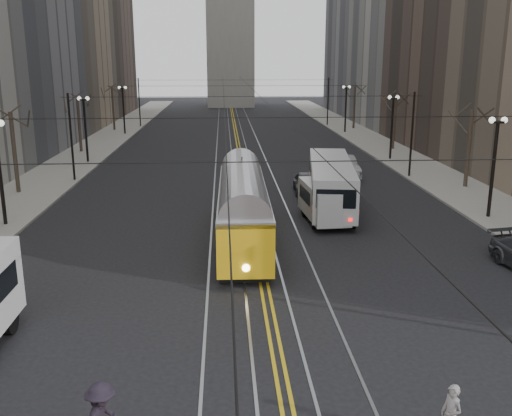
{
  "coord_description": "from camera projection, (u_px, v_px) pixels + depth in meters",
  "views": [
    {
      "loc": [
        -1.58,
        -13.04,
        8.95
      ],
      "look_at": [
        -0.28,
        9.75,
        3.0
      ],
      "focal_mm": 40.0,
      "sensor_mm": 36.0,
      "label": 1
    }
  ],
  "objects": [
    {
      "name": "ground",
      "position": [
        288.0,
        412.0,
        14.95
      ],
      "size": [
        260.0,
        260.0,
        0.0
      ],
      "primitive_type": "plane",
      "color": "black",
      "rests_on": "ground"
    },
    {
      "name": "sidewalk_left",
      "position": [
        91.0,
        150.0,
        57.57
      ],
      "size": [
        5.0,
        140.0,
        0.15
      ],
      "primitive_type": "cube",
      "color": "gray",
      "rests_on": "ground"
    },
    {
      "name": "sidewalk_right",
      "position": [
        383.0,
        148.0,
        59.23
      ],
      "size": [
        5.0,
        140.0,
        0.15
      ],
      "primitive_type": "cube",
      "color": "gray",
      "rests_on": "ground"
    },
    {
      "name": "streetcar_rails",
      "position": [
        239.0,
        150.0,
        58.42
      ],
      "size": [
        4.8,
        130.0,
        0.02
      ],
      "primitive_type": "cube",
      "color": "gray",
      "rests_on": "ground"
    },
    {
      "name": "centre_lines",
      "position": [
        239.0,
        150.0,
        58.42
      ],
      "size": [
        0.42,
        130.0,
        0.01
      ],
      "primitive_type": "cube",
      "color": "gold",
      "rests_on": "ground"
    },
    {
      "name": "lamp_posts",
      "position": [
        245.0,
        146.0,
        42.01
      ],
      "size": [
        27.6,
        57.2,
        5.6
      ],
      "color": "black",
      "rests_on": "ground"
    },
    {
      "name": "street_trees",
      "position": [
        242.0,
        135.0,
        48.29
      ],
      "size": [
        31.68,
        53.28,
        5.6
      ],
      "color": "#382D23",
      "rests_on": "ground"
    },
    {
      "name": "trolley_wires",
      "position": [
        242.0,
        124.0,
        47.65
      ],
      "size": [
        25.96,
        120.0,
        6.6
      ],
      "color": "black",
      "rests_on": "ground"
    },
    {
      "name": "streetcar",
      "position": [
        243.0,
        213.0,
        28.71
      ],
      "size": [
        2.54,
        12.67,
        2.98
      ],
      "primitive_type": "cube",
      "rotation": [
        0.0,
        0.0,
        -0.02
      ],
      "color": "yellow",
      "rests_on": "ground"
    },
    {
      "name": "rear_bus",
      "position": [
        331.0,
        185.0,
        35.09
      ],
      "size": [
        3.9,
        11.36,
        2.91
      ],
      "primitive_type": "cube",
      "rotation": [
        0.0,
        0.0,
        -0.14
      ],
      "color": "#BCBCBC",
      "rests_on": "ground"
    },
    {
      "name": "cargo_van",
      "position": [
        324.0,
        204.0,
        32.09
      ],
      "size": [
        2.28,
        5.08,
        2.19
      ],
      "primitive_type": "cube",
      "rotation": [
        0.0,
        0.0,
        0.08
      ],
      "color": "#BBBBBB",
      "rests_on": "ground"
    },
    {
      "name": "sedan_grey",
      "position": [
        306.0,
        183.0,
        39.46
      ],
      "size": [
        1.82,
        4.12,
        1.38
      ],
      "primitive_type": "imported",
      "rotation": [
        0.0,
        0.0,
        -0.05
      ],
      "color": "#3C3E43",
      "rests_on": "ground"
    },
    {
      "name": "sedan_silver",
      "position": [
        343.0,
        166.0,
        44.82
      ],
      "size": [
        1.87,
        5.05,
        1.65
      ],
      "primitive_type": "imported",
      "rotation": [
        0.0,
        0.0,
        0.03
      ],
      "color": "#9A9DA1",
      "rests_on": "ground"
    },
    {
      "name": "pedestrian_b",
      "position": [
        451.0,
        415.0,
        13.5
      ],
      "size": [
        0.56,
        0.67,
        1.55
      ],
      "primitive_type": "imported",
      "rotation": [
        0.0,
        0.0,
        5.12
      ],
      "color": "gray",
      "rests_on": "crosswalk_band"
    }
  ]
}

